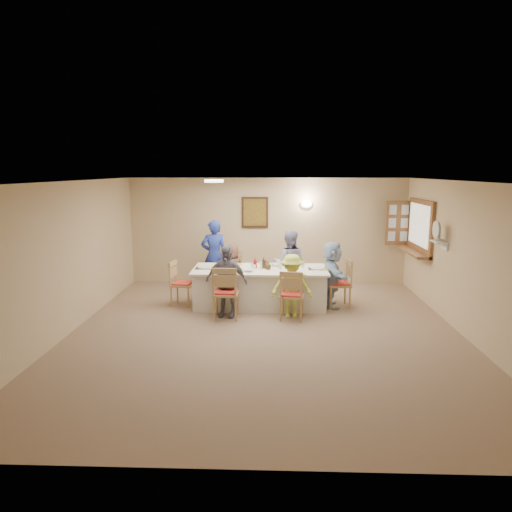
{
  "coord_description": "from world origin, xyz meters",
  "views": [
    {
      "loc": [
        0.1,
        -7.19,
        2.68
      ],
      "look_at": [
        -0.2,
        1.4,
        1.05
      ],
      "focal_mm": 32.0,
      "sensor_mm": 36.0,
      "label": 1
    }
  ],
  "objects_px": {
    "diner_front_right": "(292,286)",
    "desk_fan": "(438,234)",
    "diner_front_left": "(226,281)",
    "dining_table": "(260,287)",
    "chair_left_end": "(182,283)",
    "diner_back_right": "(289,264)",
    "chair_front_right": "(292,294)",
    "chair_back_right": "(289,274)",
    "diner_right_end": "(332,274)",
    "chair_right_end": "(338,283)",
    "caregiver": "(214,256)",
    "diner_back_left": "(233,270)",
    "condiment_ketchup": "(255,263)",
    "chair_front_left": "(226,292)",
    "chair_back_left": "(233,273)",
    "serving_hatch": "(420,227)"
  },
  "relations": [
    {
      "from": "diner_back_right",
      "to": "diner_front_right",
      "type": "xyz_separation_m",
      "value": [
        0.0,
        -1.36,
        -0.13
      ]
    },
    {
      "from": "serving_hatch",
      "to": "chair_front_left",
      "type": "xyz_separation_m",
      "value": [
        -3.94,
        -1.61,
        -1.0
      ]
    },
    {
      "from": "chair_back_right",
      "to": "caregiver",
      "type": "xyz_separation_m",
      "value": [
        -1.65,
        0.35,
        0.32
      ]
    },
    {
      "from": "chair_back_right",
      "to": "chair_left_end",
      "type": "bearing_deg",
      "value": -148.25
    },
    {
      "from": "dining_table",
      "to": "chair_left_end",
      "type": "bearing_deg",
      "value": 180.0
    },
    {
      "from": "chair_front_right",
      "to": "diner_back_left",
      "type": "height_order",
      "value": "diner_back_left"
    },
    {
      "from": "chair_back_right",
      "to": "chair_right_end",
      "type": "distance_m",
      "value": 1.24
    },
    {
      "from": "dining_table",
      "to": "chair_front_right",
      "type": "xyz_separation_m",
      "value": [
        0.6,
        -0.8,
        0.09
      ]
    },
    {
      "from": "diner_front_right",
      "to": "diner_right_end",
      "type": "height_order",
      "value": "diner_right_end"
    },
    {
      "from": "chair_front_right",
      "to": "caregiver",
      "type": "xyz_separation_m",
      "value": [
        -1.65,
        1.95,
        0.33
      ]
    },
    {
      "from": "desk_fan",
      "to": "diner_front_right",
      "type": "distance_m",
      "value": 2.8
    },
    {
      "from": "chair_right_end",
      "to": "diner_right_end",
      "type": "relative_size",
      "value": 0.73
    },
    {
      "from": "diner_back_right",
      "to": "diner_right_end",
      "type": "bearing_deg",
      "value": 145.23
    },
    {
      "from": "serving_hatch",
      "to": "chair_left_end",
      "type": "height_order",
      "value": "serving_hatch"
    },
    {
      "from": "chair_right_end",
      "to": "chair_front_left",
      "type": "bearing_deg",
      "value": -75.17
    },
    {
      "from": "diner_right_end",
      "to": "chair_right_end",
      "type": "bearing_deg",
      "value": -93.28
    },
    {
      "from": "diner_back_left",
      "to": "diner_front_left",
      "type": "xyz_separation_m",
      "value": [
        0.0,
        -1.36,
        0.09
      ]
    },
    {
      "from": "chair_front_right",
      "to": "chair_right_end",
      "type": "bearing_deg",
      "value": -131.58
    },
    {
      "from": "chair_front_left",
      "to": "condiment_ketchup",
      "type": "height_order",
      "value": "chair_front_left"
    },
    {
      "from": "diner_right_end",
      "to": "chair_left_end",
      "type": "bearing_deg",
      "value": 86.72
    },
    {
      "from": "chair_back_right",
      "to": "chair_front_left",
      "type": "xyz_separation_m",
      "value": [
        -1.2,
        -1.6,
        0.02
      ]
    },
    {
      "from": "condiment_ketchup",
      "to": "diner_front_right",
      "type": "bearing_deg",
      "value": -45.94
    },
    {
      "from": "condiment_ketchup",
      "to": "diner_back_left",
      "type": "bearing_deg",
      "value": 128.15
    },
    {
      "from": "desk_fan",
      "to": "chair_front_left",
      "type": "xyz_separation_m",
      "value": [
        -3.83,
        -0.26,
        -1.05
      ]
    },
    {
      "from": "diner_front_right",
      "to": "chair_back_left",
      "type": "bearing_deg",
      "value": 124.1
    },
    {
      "from": "serving_hatch",
      "to": "chair_right_end",
      "type": "height_order",
      "value": "serving_hatch"
    },
    {
      "from": "chair_right_end",
      "to": "diner_front_right",
      "type": "xyz_separation_m",
      "value": [
        -0.95,
        -0.68,
        0.11
      ]
    },
    {
      "from": "chair_back_right",
      "to": "chair_front_right",
      "type": "distance_m",
      "value": 1.6
    },
    {
      "from": "serving_hatch",
      "to": "dining_table",
      "type": "distance_m",
      "value": 3.61
    },
    {
      "from": "caregiver",
      "to": "serving_hatch",
      "type": "bearing_deg",
      "value": 167.47
    },
    {
      "from": "dining_table",
      "to": "diner_back_left",
      "type": "height_order",
      "value": "diner_back_left"
    },
    {
      "from": "chair_front_left",
      "to": "diner_back_left",
      "type": "relative_size",
      "value": 0.86
    },
    {
      "from": "chair_back_left",
      "to": "diner_back_right",
      "type": "height_order",
      "value": "diner_back_right"
    },
    {
      "from": "diner_back_right",
      "to": "diner_right_end",
      "type": "relative_size",
      "value": 1.1
    },
    {
      "from": "diner_front_right",
      "to": "desk_fan",
      "type": "bearing_deg",
      "value": -1.98
    },
    {
      "from": "diner_front_right",
      "to": "chair_back_right",
      "type": "bearing_deg",
      "value": 85.07
    },
    {
      "from": "dining_table",
      "to": "diner_right_end",
      "type": "distance_m",
      "value": 1.45
    },
    {
      "from": "chair_back_left",
      "to": "chair_left_end",
      "type": "height_order",
      "value": "chair_back_left"
    },
    {
      "from": "diner_back_right",
      "to": "diner_front_left",
      "type": "relative_size",
      "value": 1.07
    },
    {
      "from": "diner_front_right",
      "to": "diner_back_left",
      "type": "bearing_deg",
      "value": 126.49
    },
    {
      "from": "chair_left_end",
      "to": "chair_right_end",
      "type": "bearing_deg",
      "value": -81.09
    },
    {
      "from": "serving_hatch",
      "to": "desk_fan",
      "type": "distance_m",
      "value": 1.36
    },
    {
      "from": "dining_table",
      "to": "diner_back_right",
      "type": "distance_m",
      "value": 0.97
    },
    {
      "from": "chair_left_end",
      "to": "diner_back_right",
      "type": "distance_m",
      "value": 2.27
    },
    {
      "from": "dining_table",
      "to": "diner_back_right",
      "type": "xyz_separation_m",
      "value": [
        0.6,
        0.68,
        0.34
      ]
    },
    {
      "from": "chair_back_right",
      "to": "diner_right_end",
      "type": "bearing_deg",
      "value": -32.96
    },
    {
      "from": "chair_back_right",
      "to": "dining_table",
      "type": "bearing_deg",
      "value": -115.53
    },
    {
      "from": "dining_table",
      "to": "caregiver",
      "type": "distance_m",
      "value": 1.61
    },
    {
      "from": "diner_front_left",
      "to": "desk_fan",
      "type": "bearing_deg",
      "value": 13.32
    },
    {
      "from": "chair_front_right",
      "to": "diner_front_right",
      "type": "height_order",
      "value": "diner_front_right"
    }
  ]
}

